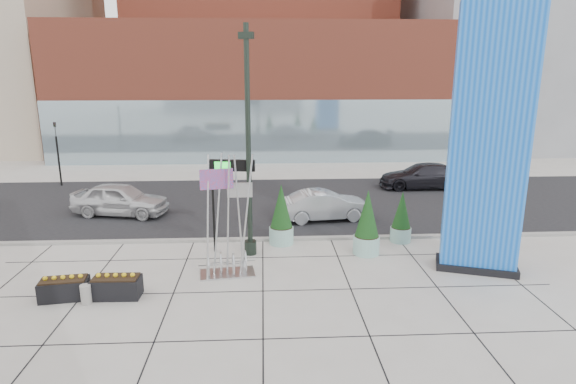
{
  "coord_description": "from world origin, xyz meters",
  "views": [
    {
      "loc": [
        1.07,
        -15.96,
        7.27
      ],
      "look_at": [
        2.01,
        2.0,
        2.69
      ],
      "focal_mm": 30.0,
      "sensor_mm": 36.0,
      "label": 1
    }
  ],
  "objects_px": {
    "lamp_post": "(249,166)",
    "car_white_west": "(120,200)",
    "car_silver_mid": "(325,206)",
    "overhead_street_sign": "(229,173)",
    "blue_pylon": "(488,148)",
    "concrete_bollard": "(86,295)",
    "public_art_sculpture": "(227,244)"
  },
  "relations": [
    {
      "from": "public_art_sculpture",
      "to": "car_white_west",
      "type": "xyz_separation_m",
      "value": [
        -6.0,
        7.71,
        -0.34
      ]
    },
    {
      "from": "car_white_west",
      "to": "public_art_sculpture",
      "type": "bearing_deg",
      "value": -130.56
    },
    {
      "from": "blue_pylon",
      "to": "car_white_west",
      "type": "xyz_separation_m",
      "value": [
        -15.29,
        7.73,
        -3.78
      ]
    },
    {
      "from": "public_art_sculpture",
      "to": "car_silver_mid",
      "type": "xyz_separation_m",
      "value": [
        4.38,
        6.36,
        -0.44
      ]
    },
    {
      "from": "lamp_post",
      "to": "car_white_west",
      "type": "bearing_deg",
      "value": 139.69
    },
    {
      "from": "public_art_sculpture",
      "to": "lamp_post",
      "type": "bearing_deg",
      "value": 60.88
    },
    {
      "from": "overhead_street_sign",
      "to": "car_silver_mid",
      "type": "height_order",
      "value": "overhead_street_sign"
    },
    {
      "from": "lamp_post",
      "to": "car_white_west",
      "type": "xyz_separation_m",
      "value": [
        -6.79,
        5.76,
        -2.83
      ]
    },
    {
      "from": "car_silver_mid",
      "to": "overhead_street_sign",
      "type": "bearing_deg",
      "value": 124.42
    },
    {
      "from": "public_art_sculpture",
      "to": "car_silver_mid",
      "type": "distance_m",
      "value": 7.73
    },
    {
      "from": "blue_pylon",
      "to": "car_white_west",
      "type": "distance_m",
      "value": 17.54
    },
    {
      "from": "lamp_post",
      "to": "overhead_street_sign",
      "type": "height_order",
      "value": "lamp_post"
    },
    {
      "from": "overhead_street_sign",
      "to": "car_white_west",
      "type": "distance_m",
      "value": 8.43
    },
    {
      "from": "concrete_bollard",
      "to": "car_silver_mid",
      "type": "xyz_separation_m",
      "value": [
        8.73,
        8.47,
        0.41
      ]
    },
    {
      "from": "concrete_bollard",
      "to": "car_white_west",
      "type": "distance_m",
      "value": 9.97
    },
    {
      "from": "concrete_bollard",
      "to": "overhead_street_sign",
      "type": "bearing_deg",
      "value": 45.59
    },
    {
      "from": "overhead_street_sign",
      "to": "lamp_post",
      "type": "bearing_deg",
      "value": -15.83
    },
    {
      "from": "public_art_sculpture",
      "to": "car_white_west",
      "type": "height_order",
      "value": "public_art_sculpture"
    },
    {
      "from": "public_art_sculpture",
      "to": "car_silver_mid",
      "type": "height_order",
      "value": "public_art_sculpture"
    },
    {
      "from": "blue_pylon",
      "to": "concrete_bollard",
      "type": "bearing_deg",
      "value": -152.46
    },
    {
      "from": "lamp_post",
      "to": "public_art_sculpture",
      "type": "xyz_separation_m",
      "value": [
        -0.79,
        -1.95,
        -2.48
      ]
    },
    {
      "from": "concrete_bollard",
      "to": "car_silver_mid",
      "type": "height_order",
      "value": "car_silver_mid"
    },
    {
      "from": "blue_pylon",
      "to": "car_silver_mid",
      "type": "distance_m",
      "value": 8.94
    },
    {
      "from": "concrete_bollard",
      "to": "overhead_street_sign",
      "type": "distance_m",
      "value": 6.86
    },
    {
      "from": "blue_pylon",
      "to": "lamp_post",
      "type": "xyz_separation_m",
      "value": [
        -8.5,
        1.97,
        -0.95
      ]
    },
    {
      "from": "lamp_post",
      "to": "public_art_sculpture",
      "type": "relative_size",
      "value": 2.0
    },
    {
      "from": "concrete_bollard",
      "to": "overhead_street_sign",
      "type": "relative_size",
      "value": 0.17
    },
    {
      "from": "blue_pylon",
      "to": "concrete_bollard",
      "type": "relative_size",
      "value": 14.77
    },
    {
      "from": "public_art_sculpture",
      "to": "overhead_street_sign",
      "type": "xyz_separation_m",
      "value": [
        -0.03,
        2.31,
        2.13
      ]
    },
    {
      "from": "car_white_west",
      "to": "car_silver_mid",
      "type": "height_order",
      "value": "car_white_west"
    },
    {
      "from": "public_art_sculpture",
      "to": "concrete_bollard",
      "type": "bearing_deg",
      "value": -161.36
    },
    {
      "from": "public_art_sculpture",
      "to": "car_white_west",
      "type": "distance_m",
      "value": 9.78
    }
  ]
}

